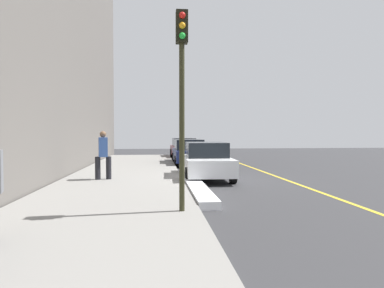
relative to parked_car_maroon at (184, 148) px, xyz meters
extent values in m
plane|color=#333335|center=(12.20, -0.06, -0.76)|extent=(56.00, 56.00, 0.00)
cube|color=gray|center=(12.20, -3.36, -0.68)|extent=(28.00, 4.60, 0.15)
cube|color=gold|center=(12.20, 3.14, -0.75)|extent=(28.00, 0.14, 0.01)
cube|color=white|center=(14.70, -0.76, -0.65)|extent=(6.40, 0.56, 0.22)
cylinder|color=black|center=(1.49, 0.88, -0.44)|extent=(0.65, 0.24, 0.64)
cylinder|color=black|center=(1.53, -0.80, -0.44)|extent=(0.65, 0.24, 0.64)
cylinder|color=black|center=(-1.40, 0.80, -0.44)|extent=(0.65, 0.24, 0.64)
cylinder|color=black|center=(-1.35, -0.88, -0.44)|extent=(0.65, 0.24, 0.64)
cube|color=maroon|center=(0.07, 0.00, -0.17)|extent=(4.70, 1.93, 0.64)
cube|color=black|center=(-0.17, 0.00, 0.45)|extent=(2.47, 1.67, 0.60)
cylinder|color=black|center=(7.07, 0.72, -0.44)|extent=(0.64, 0.22, 0.64)
cylinder|color=black|center=(7.08, -0.96, -0.44)|extent=(0.64, 0.22, 0.64)
cylinder|color=black|center=(4.19, 0.71, -0.44)|extent=(0.64, 0.22, 0.64)
cylinder|color=black|center=(4.19, -0.97, -0.44)|extent=(0.64, 0.22, 0.64)
cube|color=navy|center=(5.63, -0.13, -0.17)|extent=(4.65, 1.81, 0.64)
cube|color=black|center=(5.40, -0.13, 0.45)|extent=(2.42, 1.60, 0.60)
cylinder|color=black|center=(13.48, 0.80, -0.44)|extent=(0.65, 0.24, 0.64)
cylinder|color=black|center=(13.44, -0.88, -0.44)|extent=(0.65, 0.24, 0.64)
cylinder|color=black|center=(10.91, 0.86, -0.44)|extent=(0.65, 0.24, 0.64)
cylinder|color=black|center=(10.87, -0.82, -0.44)|extent=(0.65, 0.24, 0.64)
cube|color=white|center=(12.17, -0.01, -0.17)|extent=(4.18, 1.90, 0.64)
cube|color=black|center=(11.97, -0.01, 0.45)|extent=(2.19, 1.65, 0.60)
cylinder|color=black|center=(12.87, -3.86, -0.18)|extent=(0.20, 0.20, 0.85)
cylinder|color=black|center=(12.95, -4.25, -0.18)|extent=(0.20, 0.20, 0.85)
cube|color=#335193|center=(12.91, -4.06, 0.61)|extent=(0.54, 0.40, 0.73)
sphere|color=brown|center=(12.91, -4.06, 1.09)|extent=(0.24, 0.24, 0.24)
cylinder|color=#2D2D19|center=(18.46, -1.49, 1.25)|extent=(0.12, 0.12, 3.72)
cube|color=black|center=(18.46, -1.49, 3.46)|extent=(0.26, 0.26, 0.70)
sphere|color=red|center=(18.61, -1.49, 3.67)|extent=(0.14, 0.14, 0.14)
sphere|color=orange|center=(18.61, -1.49, 3.45)|extent=(0.14, 0.14, 0.14)
sphere|color=green|center=(18.61, -1.49, 3.23)|extent=(0.14, 0.14, 0.14)
camera|label=1|loc=(26.05, -2.04, 1.12)|focal=32.06mm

